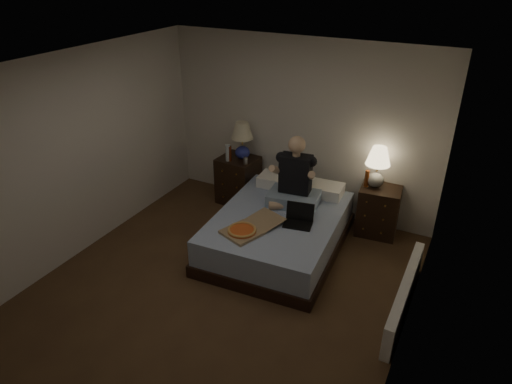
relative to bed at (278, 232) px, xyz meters
The scene contains 19 objects.
floor 1.12m from the bed, 102.21° to the right, with size 4.00×4.50×0.00m, color brown.
ceiling 2.50m from the bed, 102.21° to the right, with size 4.00×4.50×0.00m, color white.
wall_back 1.57m from the bed, 101.11° to the left, with size 4.00×2.50×0.00m, color white.
wall_front 3.48m from the bed, 93.99° to the right, with size 4.00×2.50×0.00m, color white.
wall_left 2.67m from the bed, 154.38° to the right, with size 4.50×2.50×0.00m, color white.
wall_right 2.30m from the bed, 31.18° to the right, with size 4.50×2.50×0.00m, color white.
bed is the anchor object (origin of this frame).
nightstand_left 1.40m from the bed, 140.85° to the left, with size 0.55×0.50×0.72m, color black.
nightstand_right 1.44m from the bed, 43.14° to the left, with size 0.53×0.47×0.69m, color black.
lamp_left 1.57m from the bed, 138.17° to the left, with size 0.32×0.32×0.56m, color #283095, non-canonical shape.
lamp_right 1.54m from the bed, 45.83° to the left, with size 0.32×0.32×0.56m, color gray, non-canonical shape.
water_bottle 1.51m from the bed, 147.70° to the left, with size 0.07×0.07×0.25m, color silver.
soda_can 1.28m from the bed, 139.56° to the left, with size 0.07×0.07×0.10m, color #9E9D99.
beer_bottle_left 1.49m from the bed, 146.88° to the left, with size 0.06×0.06×0.23m, color #531F0B.
beer_bottle_right 1.37m from the bed, 47.67° to the left, with size 0.06×0.06×0.23m, color #5F290D.
person 0.80m from the bed, 82.17° to the left, with size 0.66×0.52×0.93m, color black, non-canonical shape.
laptop 0.49m from the bed, 18.46° to the right, with size 0.34×0.28×0.24m, color black, non-canonical shape.
pizza_box 0.68m from the bed, 108.93° to the right, with size 0.40×0.76×0.08m, color tan, non-canonical shape.
radiator 1.76m from the bed, 14.97° to the right, with size 0.10×1.60×0.40m, color white.
Camera 1 is at (2.27, -3.47, 3.44)m, focal length 32.00 mm.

